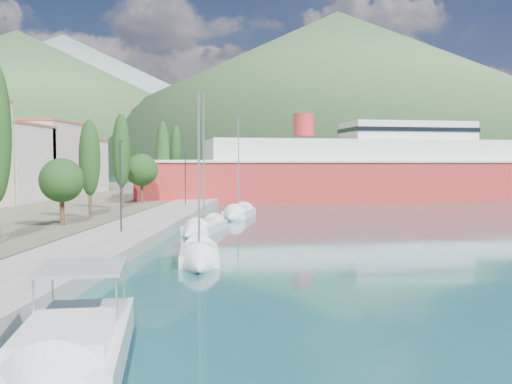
{
  "coord_description": "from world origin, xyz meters",
  "views": [
    {
      "loc": [
        1.86,
        -22.29,
        5.4
      ],
      "look_at": [
        0.0,
        14.0,
        3.5
      ],
      "focal_mm": 40.0,
      "sensor_mm": 36.0,
      "label": 1
    }
  ],
  "objects": [
    {
      "name": "ferry",
      "position": [
        13.29,
        59.99,
        3.9
      ],
      "size": [
        65.93,
        28.66,
        12.82
      ],
      "color": "#AE2826",
      "rests_on": "ground"
    },
    {
      "name": "lamp_posts",
      "position": [
        -9.0,
        15.05,
        4.08
      ],
      "size": [
        0.15,
        48.72,
        6.06
      ],
      "color": "#2D2D33",
      "rests_on": "quay"
    },
    {
      "name": "sailboat_far",
      "position": [
        -2.92,
        32.1,
        0.31
      ],
      "size": [
        3.31,
        7.69,
        10.95
      ],
      "color": "silver",
      "rests_on": "ground"
    },
    {
      "name": "tree_row",
      "position": [
        -14.73,
        32.24,
        5.86
      ],
      "size": [
        3.72,
        63.2,
        10.5
      ],
      "color": "#47301E",
      "rests_on": "land_strip"
    },
    {
      "name": "sailboat_mid",
      "position": [
        -4.68,
        20.04,
        0.29
      ],
      "size": [
        3.27,
        8.36,
        11.72
      ],
      "color": "silver",
      "rests_on": "ground"
    },
    {
      "name": "quay",
      "position": [
        -9.0,
        26.0,
        0.4
      ],
      "size": [
        5.0,
        88.0,
        0.8
      ],
      "primitive_type": "cube",
      "color": "gray",
      "rests_on": "ground"
    },
    {
      "name": "sailboat_near",
      "position": [
        -2.61,
        6.95,
        0.28
      ],
      "size": [
        3.07,
        7.17,
        9.97
      ],
      "color": "silver",
      "rests_on": "ground"
    },
    {
      "name": "motor_cruiser",
      "position": [
        -3.04,
        -10.27,
        0.54
      ],
      "size": [
        4.34,
        9.29,
        3.3
      ],
      "color": "black",
      "rests_on": "ground"
    },
    {
      "name": "hills_near",
      "position": [
        98.04,
        372.5,
        49.18
      ],
      "size": [
        1010.0,
        520.0,
        115.0
      ],
      "color": "#3A5A32",
      "rests_on": "ground"
    },
    {
      "name": "hills_far",
      "position": [
        138.59,
        618.73,
        77.39
      ],
      "size": [
        1480.0,
        900.0,
        180.0
      ],
      "color": "slate",
      "rests_on": "ground"
    },
    {
      "name": "ground",
      "position": [
        0.0,
        120.0,
        0.0
      ],
      "size": [
        1400.0,
        1400.0,
        0.0
      ],
      "primitive_type": "plane",
      "color": "#184B4E"
    }
  ]
}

